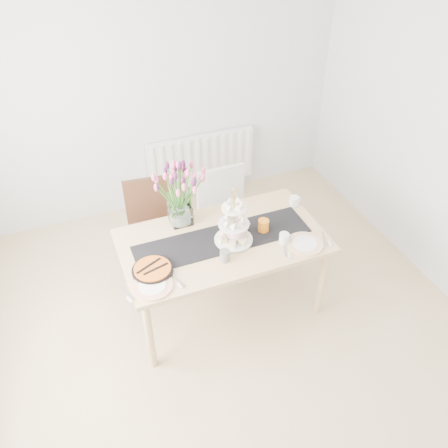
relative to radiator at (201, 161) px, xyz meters
name	(u,v)px	position (x,y,z in m)	size (l,w,h in m)	color
room_shell	(240,226)	(-0.50, -2.19, 0.85)	(4.50, 4.50, 4.50)	tan
radiator	(201,161)	(0.00, 0.00, 0.00)	(1.20, 0.08, 0.60)	white
dining_table	(223,247)	(-0.41, -1.67, 0.22)	(1.60, 0.90, 0.75)	tan
chair_brown	(154,221)	(-0.80, -0.96, 0.08)	(0.50, 0.50, 0.91)	#362113
chair_white	(225,210)	(-0.14, -1.06, 0.09)	(0.46, 0.46, 0.92)	silver
table_runner	(223,239)	(-0.41, -1.67, 0.30)	(1.40, 0.35, 0.01)	black
tulip_vase	(179,187)	(-0.64, -1.33, 0.64)	(0.62, 0.62, 0.53)	silver
cake_stand	(234,228)	(-0.34, -1.71, 0.43)	(0.30, 0.30, 0.44)	gold
teapot	(236,232)	(-0.31, -1.71, 0.38)	(0.26, 0.21, 0.17)	silver
cream_jug	(294,201)	(0.33, -1.47, 0.34)	(0.08, 0.08, 0.08)	white
tart_tin	(153,270)	(-1.01, -1.81, 0.32)	(0.30, 0.30, 0.04)	black
mug_grey	(225,256)	(-0.48, -1.90, 0.35)	(0.08, 0.08, 0.09)	slate
mug_white	(284,239)	(0.02, -1.88, 0.35)	(0.08, 0.08, 0.09)	silver
mug_orange	(263,226)	(-0.07, -1.69, 0.35)	(0.09, 0.09, 0.11)	orange
plate_left	(153,286)	(-1.05, -1.96, 0.31)	(0.29, 0.29, 0.01)	silver
plate_right	(305,244)	(0.16, -1.96, 0.31)	(0.28, 0.28, 0.01)	white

